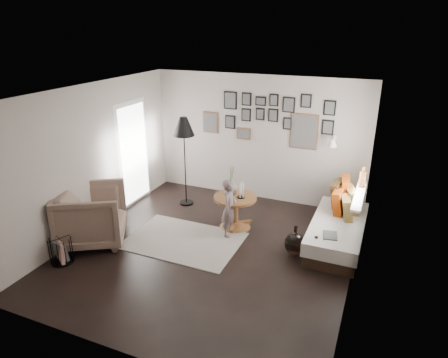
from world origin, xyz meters
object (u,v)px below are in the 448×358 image
at_px(armchair, 92,215).
at_px(magazine_basket, 61,251).
at_px(vase, 232,187).
at_px(daybed, 338,226).
at_px(child, 229,208).
at_px(demijohn_large, 295,244).
at_px(demijohn_small, 315,253).
at_px(pedestal_table, 235,213).
at_px(floor_lamp, 184,130).

xyz_separation_m(armchair, magazine_basket, (-0.04, -0.73, -0.28)).
height_order(vase, daybed, vase).
bearing_deg(child, magazine_basket, 128.41).
relative_size(demijohn_large, demijohn_small, 1.10).
bearing_deg(demijohn_small, pedestal_table, 158.78).
relative_size(armchair, magazine_basket, 2.45).
relative_size(daybed, magazine_basket, 4.52).
distance_m(floor_lamp, demijohn_small, 3.43).
distance_m(daybed, demijohn_large, 0.90).
distance_m(vase, demijohn_large, 1.53).
distance_m(floor_lamp, magazine_basket, 3.14).
relative_size(floor_lamp, child, 1.74).
relative_size(pedestal_table, vase, 1.40).
xyz_separation_m(pedestal_table, child, (0.02, -0.33, 0.24)).
relative_size(daybed, armchair, 1.84).
distance_m(pedestal_table, floor_lamp, 1.93).
bearing_deg(magazine_basket, vase, 47.15).
relative_size(vase, daybed, 0.28).
relative_size(daybed, floor_lamp, 1.09).
relative_size(vase, demijohn_small, 1.21).
bearing_deg(pedestal_table, vase, 165.96).
bearing_deg(vase, magazine_basket, -132.85).
bearing_deg(armchair, magazine_basket, 146.32).
height_order(daybed, magazine_basket, daybed).
height_order(magazine_basket, child, child).
distance_m(daybed, magazine_basket, 4.55).
relative_size(armchair, floor_lamp, 0.59).
distance_m(pedestal_table, demijohn_large, 1.33).
bearing_deg(daybed, demijohn_small, -106.38).
bearing_deg(daybed, magazine_basket, -149.06).
distance_m(vase, armchair, 2.46).
xyz_separation_m(daybed, armchair, (-3.87, -1.60, 0.19)).
height_order(daybed, child, child).
height_order(magazine_basket, demijohn_large, demijohn_large).
relative_size(vase, demijohn_large, 1.10).
xyz_separation_m(floor_lamp, magazine_basket, (-0.78, -2.72, -1.37)).
bearing_deg(demijohn_large, daybed, 49.18).
bearing_deg(magazine_basket, pedestal_table, 45.77).
height_order(pedestal_table, magazine_basket, pedestal_table).
xyz_separation_m(armchair, child, (2.07, 1.09, 0.04)).
bearing_deg(floor_lamp, demijohn_small, -22.24).
height_order(daybed, armchair, armchair).
bearing_deg(daybed, pedestal_table, -174.06).
relative_size(pedestal_table, armchair, 0.72).
height_order(pedestal_table, daybed, daybed).
relative_size(daybed, demijohn_large, 3.96).
distance_m(demijohn_large, demijohn_small, 0.37).
bearing_deg(vase, pedestal_table, -14.04).
bearing_deg(demijohn_small, daybed, 73.49).
relative_size(daybed, demijohn_small, 4.35).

